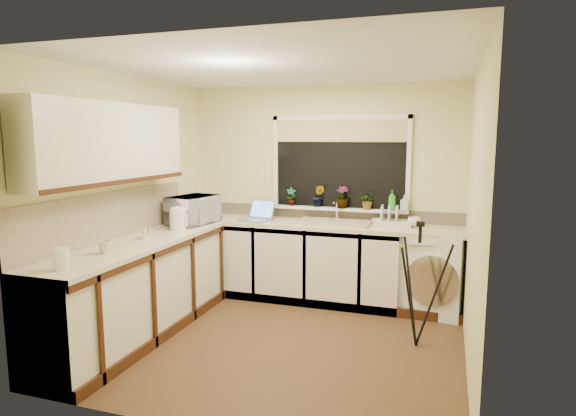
# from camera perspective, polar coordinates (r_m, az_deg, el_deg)

# --- Properties ---
(floor) EXTENTS (3.20, 3.20, 0.00)m
(floor) POSITION_cam_1_polar(r_m,az_deg,el_deg) (4.67, -0.72, -15.13)
(floor) COLOR #513620
(floor) RESTS_ON ground
(ceiling) EXTENTS (3.20, 3.20, 0.00)m
(ceiling) POSITION_cam_1_polar(r_m,az_deg,el_deg) (4.33, -0.79, 16.19)
(ceiling) COLOR white
(ceiling) RESTS_ON ground
(wall_back) EXTENTS (3.20, 0.00, 3.20)m
(wall_back) POSITION_cam_1_polar(r_m,az_deg,el_deg) (5.76, 4.09, 1.98)
(wall_back) COLOR beige
(wall_back) RESTS_ON ground
(wall_front) EXTENTS (3.20, 0.00, 3.20)m
(wall_front) POSITION_cam_1_polar(r_m,az_deg,el_deg) (2.97, -10.17, -4.08)
(wall_front) COLOR beige
(wall_front) RESTS_ON ground
(wall_left) EXTENTS (0.00, 3.00, 3.00)m
(wall_left) POSITION_cam_1_polar(r_m,az_deg,el_deg) (5.07, -18.11, 0.74)
(wall_left) COLOR beige
(wall_left) RESTS_ON ground
(wall_right) EXTENTS (0.00, 3.00, 3.00)m
(wall_right) POSITION_cam_1_polar(r_m,az_deg,el_deg) (4.11, 20.88, -1.09)
(wall_right) COLOR beige
(wall_right) RESTS_ON ground
(base_cabinet_back) EXTENTS (2.55, 0.60, 0.86)m
(base_cabinet_back) POSITION_cam_1_polar(r_m,az_deg,el_deg) (5.71, 0.08, -6.18)
(base_cabinet_back) COLOR silver
(base_cabinet_back) RESTS_ON floor
(base_cabinet_left) EXTENTS (0.54, 2.40, 0.86)m
(base_cabinet_left) POSITION_cam_1_polar(r_m,az_deg,el_deg) (4.83, -16.89, -9.24)
(base_cabinet_left) COLOR silver
(base_cabinet_left) RESTS_ON floor
(worktop_back) EXTENTS (3.20, 0.60, 0.04)m
(worktop_back) POSITION_cam_1_polar(r_m,az_deg,el_deg) (5.52, 3.29, -1.91)
(worktop_back) COLOR beige
(worktop_back) RESTS_ON base_cabinet_back
(worktop_left) EXTENTS (0.60, 2.40, 0.04)m
(worktop_left) POSITION_cam_1_polar(r_m,az_deg,el_deg) (4.72, -17.12, -4.02)
(worktop_left) COLOR beige
(worktop_left) RESTS_ON base_cabinet_left
(upper_cabinet) EXTENTS (0.28, 1.90, 0.70)m
(upper_cabinet) POSITION_cam_1_polar(r_m,az_deg,el_deg) (4.58, -20.14, 7.09)
(upper_cabinet) COLOR silver
(upper_cabinet) RESTS_ON wall_left
(splashback_left) EXTENTS (0.02, 2.40, 0.45)m
(splashback_left) POSITION_cam_1_polar(r_m,az_deg,el_deg) (4.85, -20.03, -0.89)
(splashback_left) COLOR beige
(splashback_left) RESTS_ON wall_left
(splashback_back) EXTENTS (3.20, 0.02, 0.14)m
(splashback_back) POSITION_cam_1_polar(r_m,az_deg,el_deg) (5.78, 4.03, -0.55)
(splashback_back) COLOR beige
(splashback_back) RESTS_ON wall_back
(window_glass) EXTENTS (1.50, 0.02, 1.00)m
(window_glass) POSITION_cam_1_polar(r_m,az_deg,el_deg) (5.67, 6.05, 5.15)
(window_glass) COLOR black
(window_glass) RESTS_ON wall_back
(window_blind) EXTENTS (1.50, 0.02, 0.25)m
(window_blind) POSITION_cam_1_polar(r_m,az_deg,el_deg) (5.64, 6.05, 8.95)
(window_blind) COLOR tan
(window_blind) RESTS_ON wall_back
(windowsill) EXTENTS (1.60, 0.14, 0.03)m
(windowsill) POSITION_cam_1_polar(r_m,az_deg,el_deg) (5.67, 5.85, -0.08)
(windowsill) COLOR white
(windowsill) RESTS_ON wall_back
(sink) EXTENTS (0.82, 0.46, 0.03)m
(sink) POSITION_cam_1_polar(r_m,az_deg,el_deg) (5.47, 5.32, -1.68)
(sink) COLOR tan
(sink) RESTS_ON worktop_back
(faucet) EXTENTS (0.03, 0.03, 0.24)m
(faucet) POSITION_cam_1_polar(r_m,az_deg,el_deg) (5.62, 5.74, -0.30)
(faucet) COLOR silver
(faucet) RESTS_ON worktop_back
(washing_machine) EXTENTS (0.72, 0.70, 0.90)m
(washing_machine) POSITION_cam_1_polar(r_m,az_deg,el_deg) (5.46, 16.56, -7.00)
(washing_machine) COLOR silver
(washing_machine) RESTS_ON floor
(laptop) EXTENTS (0.39, 0.40, 0.23)m
(laptop) POSITION_cam_1_polar(r_m,az_deg,el_deg) (5.66, -3.53, -0.82)
(laptop) COLOR gray
(laptop) RESTS_ON worktop_back
(kettle) EXTENTS (0.17, 0.17, 0.22)m
(kettle) POSITION_cam_1_polar(r_m,az_deg,el_deg) (5.18, -12.70, -1.32)
(kettle) COLOR white
(kettle) RESTS_ON worktop_left
(dish_rack) EXTENTS (0.44, 0.36, 0.06)m
(dish_rack) POSITION_cam_1_polar(r_m,az_deg,el_deg) (5.41, 11.92, -1.75)
(dish_rack) COLOR beige
(dish_rack) RESTS_ON worktop_back
(tripod) EXTENTS (0.58, 0.58, 1.13)m
(tripod) POSITION_cam_1_polar(r_m,az_deg,el_deg) (4.51, 14.93, -8.60)
(tripod) COLOR black
(tripod) RESTS_ON floor
(glass_jug) EXTENTS (0.11, 0.11, 0.16)m
(glass_jug) POSITION_cam_1_polar(r_m,az_deg,el_deg) (3.92, -24.88, -5.39)
(glass_jug) COLOR white
(glass_jug) RESTS_ON worktop_left
(steel_jar) EXTENTS (0.09, 0.09, 0.12)m
(steel_jar) POSITION_cam_1_polar(r_m,az_deg,el_deg) (4.82, -16.20, -2.76)
(steel_jar) COLOR white
(steel_jar) RESTS_ON worktop_left
(microwave) EXTENTS (0.47, 0.62, 0.31)m
(microwave) POSITION_cam_1_polar(r_m,az_deg,el_deg) (5.53, -10.98, -0.20)
(microwave) COLOR white
(microwave) RESTS_ON worktop_left
(plant_a) EXTENTS (0.13, 0.11, 0.22)m
(plant_a) POSITION_cam_1_polar(r_m,az_deg,el_deg) (5.77, 0.39, 1.34)
(plant_a) COLOR #999999
(plant_a) RESTS_ON windowsill
(plant_b) EXTENTS (0.15, 0.12, 0.25)m
(plant_b) POSITION_cam_1_polar(r_m,az_deg,el_deg) (5.69, 3.56, 1.41)
(plant_b) COLOR #999999
(plant_b) RESTS_ON windowsill
(plant_c) EXTENTS (0.15, 0.15, 0.26)m
(plant_c) POSITION_cam_1_polar(r_m,az_deg,el_deg) (5.60, 6.35, 1.29)
(plant_c) COLOR #999999
(plant_c) RESTS_ON windowsill
(plant_d) EXTENTS (0.22, 0.20, 0.20)m
(plant_d) POSITION_cam_1_polar(r_m,az_deg,el_deg) (5.55, 9.30, 0.86)
(plant_d) COLOR #999999
(plant_d) RESTS_ON windowsill
(soap_bottle_green) EXTENTS (0.11, 0.11, 0.22)m
(soap_bottle_green) POSITION_cam_1_polar(r_m,az_deg,el_deg) (5.55, 12.03, 0.93)
(soap_bottle_green) COLOR green
(soap_bottle_green) RESTS_ON windowsill
(soap_bottle_clear) EXTENTS (0.09, 0.09, 0.18)m
(soap_bottle_clear) POSITION_cam_1_polar(r_m,az_deg,el_deg) (5.51, 13.37, 0.58)
(soap_bottle_clear) COLOR #999999
(soap_bottle_clear) RESTS_ON windowsill
(cup_back) EXTENTS (0.17, 0.17, 0.11)m
(cup_back) POSITION_cam_1_polar(r_m,az_deg,el_deg) (5.41, 14.50, -1.59)
(cup_back) COLOR white
(cup_back) RESTS_ON worktop_back
(cup_left) EXTENTS (0.13, 0.13, 0.10)m
(cup_left) POSITION_cam_1_polar(r_m,az_deg,el_deg) (4.33, -20.63, -4.30)
(cup_left) COLOR beige
(cup_left) RESTS_ON worktop_left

